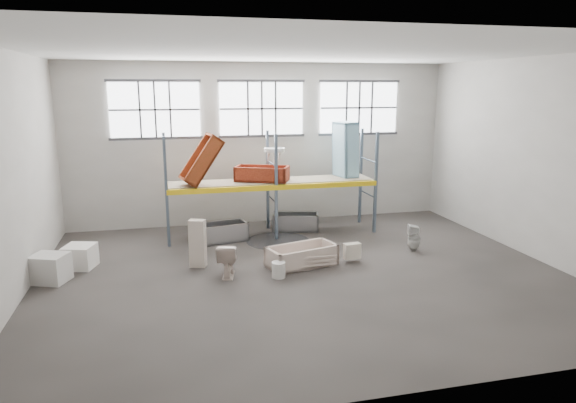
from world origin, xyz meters
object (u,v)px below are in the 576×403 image
object	(u,v)px
cistern_tall	(198,243)
toilet_beige	(228,259)
bathtub_beige	(302,256)
toilet_white	(414,238)
bucket	(279,270)
rust_tub_flat	(262,174)
carton_near	(50,268)
blue_tub_upright	(345,150)
steel_tub_left	(221,232)
steel_tub_right	(295,222)

from	to	relation	value
cistern_tall	toilet_beige	bearing A→B (deg)	-31.04
bathtub_beige	toilet_white	xyz separation A→B (m)	(3.19, 0.41, 0.11)
cistern_tall	bucket	world-z (taller)	cistern_tall
cistern_tall	rust_tub_flat	bearing A→B (deg)	70.56
carton_near	cistern_tall	bearing A→B (deg)	3.95
blue_tub_upright	bathtub_beige	bearing A→B (deg)	-125.10
bathtub_beige	steel_tub_left	bearing A→B (deg)	108.67
steel_tub_left	rust_tub_flat	world-z (taller)	rust_tub_flat
blue_tub_upright	carton_near	size ratio (longest dim) A/B	2.30
toilet_beige	bucket	xyz separation A→B (m)	(1.11, -0.38, -0.21)
bathtub_beige	toilet_beige	bearing A→B (deg)	172.88
steel_tub_left	bucket	size ratio (longest dim) A/B	3.93
toilet_beige	toilet_white	distance (m)	5.08
steel_tub_right	rust_tub_flat	size ratio (longest dim) A/B	0.92
toilet_white	bucket	xyz separation A→B (m)	(-3.92, -1.07, -0.18)
cistern_tall	blue_tub_upright	world-z (taller)	blue_tub_upright
rust_tub_flat	carton_near	distance (m)	6.11
bathtub_beige	steel_tub_left	size ratio (longest dim) A/B	1.17
blue_tub_upright	steel_tub_left	bearing A→B (deg)	-170.49
cistern_tall	toilet_white	bearing A→B (deg)	20.21
steel_tub_left	cistern_tall	bearing A→B (deg)	-111.35
rust_tub_flat	carton_near	world-z (taller)	rust_tub_flat
bucket	carton_near	xyz separation A→B (m)	(-5.00, 0.96, 0.13)
cistern_tall	rust_tub_flat	world-z (taller)	rust_tub_flat
cistern_tall	steel_tub_right	xyz separation A→B (m)	(3.10, 2.61, -0.33)
bathtub_beige	bucket	xyz separation A→B (m)	(-0.73, -0.66, -0.06)
bathtub_beige	cistern_tall	xyz separation A→B (m)	(-2.46, 0.52, 0.34)
cistern_tall	blue_tub_upright	size ratio (longest dim) A/B	0.69
bucket	toilet_white	bearing A→B (deg)	15.32
bathtub_beige	toilet_white	distance (m)	3.22
bathtub_beige	toilet_beige	world-z (taller)	toilet_beige
toilet_beige	bucket	world-z (taller)	toilet_beige
steel_tub_right	rust_tub_flat	xyz separation A→B (m)	(-1.06, -0.24, 1.57)
toilet_white	rust_tub_flat	distance (m)	4.61
steel_tub_left	blue_tub_upright	size ratio (longest dim) A/B	0.85
bucket	steel_tub_right	bearing A→B (deg)	70.06
bathtub_beige	steel_tub_right	bearing A→B (deg)	62.66
toilet_beige	steel_tub_left	bearing A→B (deg)	-80.27
steel_tub_right	carton_near	world-z (taller)	carton_near
toilet_beige	cistern_tall	bearing A→B (deg)	-39.55
rust_tub_flat	blue_tub_upright	xyz separation A→B (m)	(2.61, 0.24, 0.57)
bathtub_beige	steel_tub_right	distance (m)	3.20
cistern_tall	rust_tub_flat	xyz separation A→B (m)	(2.04, 2.37, 1.24)
steel_tub_left	bathtub_beige	bearing A→B (deg)	-55.59
toilet_white	bucket	distance (m)	4.07
bathtub_beige	cistern_tall	size ratio (longest dim) A/B	1.44
toilet_white	rust_tub_flat	xyz separation A→B (m)	(-3.60, 2.48, 1.46)
blue_tub_upright	bucket	xyz separation A→B (m)	(-2.93, -3.79, -2.21)
cistern_tall	carton_near	distance (m)	3.29
rust_tub_flat	cistern_tall	bearing A→B (deg)	-130.73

